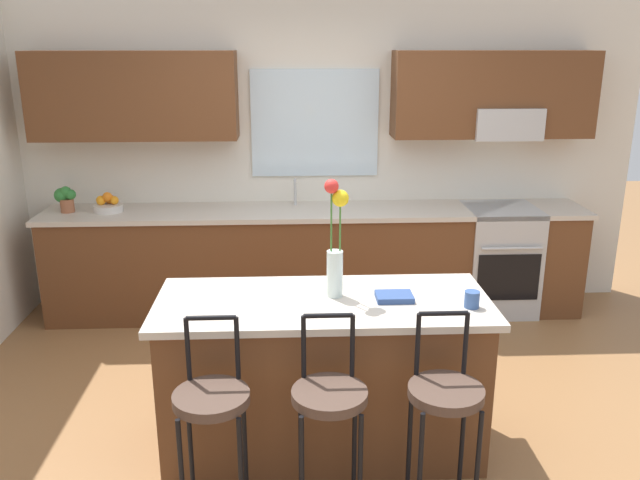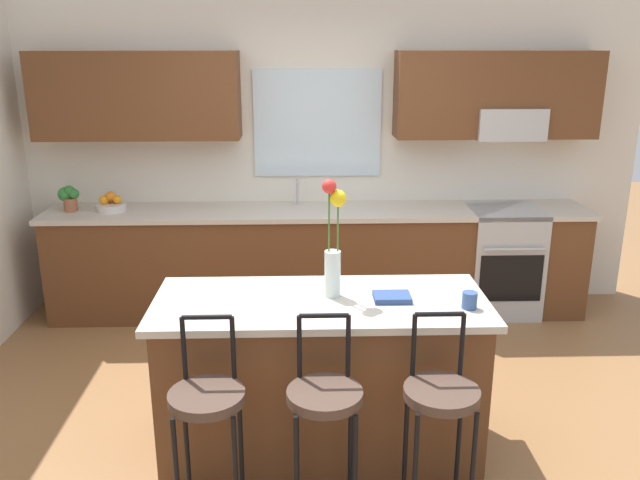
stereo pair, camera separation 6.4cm
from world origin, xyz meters
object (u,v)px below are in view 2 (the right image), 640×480
at_px(flower_vase, 333,245).
at_px(mug_ceramic, 470,300).
at_px(kitchen_island, 321,375).
at_px(bar_stool_far, 441,402).
at_px(potted_plant_small, 69,197).
at_px(bar_stool_middle, 325,404).
at_px(fruit_bowl_oranges, 111,204).
at_px(oven_range, 501,260).
at_px(bar_stool_near, 207,406).
at_px(cookbook, 392,297).

xyz_separation_m(flower_vase, mug_ceramic, (0.71, -0.20, -0.25)).
height_order(kitchen_island, bar_stool_far, bar_stool_far).
height_order(kitchen_island, potted_plant_small, potted_plant_small).
distance_m(mug_ceramic, potted_plant_small, 3.53).
xyz_separation_m(kitchen_island, bar_stool_middle, (-0.00, -0.59, 0.17)).
distance_m(bar_stool_middle, fruit_bowl_oranges, 3.11).
xyz_separation_m(oven_range, bar_stool_middle, (-1.62, -2.57, 0.18)).
height_order(bar_stool_near, fruit_bowl_oranges, fruit_bowl_oranges).
distance_m(oven_range, mug_ceramic, 2.34).
bearing_deg(flower_vase, bar_stool_far, -53.48).
bearing_deg(bar_stool_near, kitchen_island, 47.13).
bearing_deg(mug_ceramic, potted_plant_small, 142.51).
distance_m(bar_stool_near, cookbook, 1.14).
bearing_deg(bar_stool_far, fruit_bowl_oranges, 130.58).
bearing_deg(mug_ceramic, bar_stool_near, -161.22).
distance_m(kitchen_island, bar_stool_near, 0.83).
relative_size(bar_stool_near, flower_vase, 1.58).
height_order(bar_stool_near, bar_stool_middle, same).
bearing_deg(cookbook, kitchen_island, 177.94).
bearing_deg(fruit_bowl_oranges, flower_vase, -48.17).
bearing_deg(mug_ceramic, flower_vase, 164.55).
xyz_separation_m(bar_stool_middle, mug_ceramic, (0.78, 0.45, 0.33)).
bearing_deg(bar_stool_middle, cookbook, 56.14).
bearing_deg(mug_ceramic, kitchen_island, 169.79).
distance_m(bar_stool_far, flower_vase, 0.99).
bearing_deg(cookbook, potted_plant_small, 139.99).
relative_size(oven_range, bar_stool_far, 0.88).
bearing_deg(kitchen_island, bar_stool_near, -132.87).
bearing_deg(oven_range, bar_stool_far, -112.66).
relative_size(kitchen_island, flower_vase, 2.78).
relative_size(bar_stool_far, mug_ceramic, 11.58).
relative_size(bar_stool_middle, fruit_bowl_oranges, 4.34).
xyz_separation_m(bar_stool_far, potted_plant_small, (-2.57, 2.60, 0.41)).
relative_size(bar_stool_middle, flower_vase, 1.58).
distance_m(bar_stool_far, fruit_bowl_oranges, 3.44).
bearing_deg(fruit_bowl_oranges, oven_range, -0.52).
relative_size(bar_stool_near, cookbook, 5.21).
relative_size(fruit_bowl_oranges, potted_plant_small, 1.11).
relative_size(mug_ceramic, fruit_bowl_oranges, 0.37).
bearing_deg(bar_stool_middle, potted_plant_small, 127.84).
bearing_deg(cookbook, bar_stool_middle, -123.86).
relative_size(oven_range, fruit_bowl_oranges, 3.83).
relative_size(oven_range, flower_vase, 1.40).
xyz_separation_m(bar_stool_near, cookbook, (0.94, 0.58, 0.30)).
bearing_deg(bar_stool_near, potted_plant_small, 119.47).
relative_size(bar_stool_middle, potted_plant_small, 4.82).
distance_m(mug_ceramic, cookbook, 0.41).
height_order(flower_vase, potted_plant_small, flower_vase).
height_order(oven_range, potted_plant_small, potted_plant_small).
distance_m(oven_range, potted_plant_small, 3.69).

